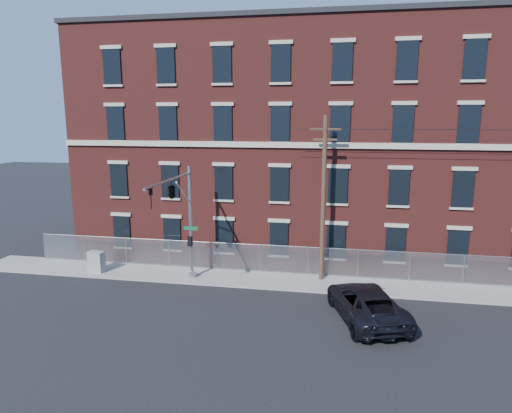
{
  "coord_description": "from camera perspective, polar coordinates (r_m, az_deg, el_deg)",
  "views": [
    {
      "loc": [
        2.69,
        -21.2,
        10.0
      ],
      "look_at": [
        -1.83,
        4.0,
        4.9
      ],
      "focal_mm": 31.5,
      "sensor_mm": 36.0,
      "label": 1
    }
  ],
  "objects": [
    {
      "name": "utility_cabinet",
      "position": [
        31.11,
        -19.59,
        -6.61
      ],
      "size": [
        1.17,
        0.77,
        1.35
      ],
      "primitive_type": "cube",
      "rotation": [
        0.0,
        0.0,
        -0.22
      ],
      "color": "gray",
      "rests_on": "sidewalk"
    },
    {
      "name": "ground",
      "position": [
        23.59,
        2.73,
        -13.82
      ],
      "size": [
        140.0,
        140.0,
        0.0
      ],
      "primitive_type": "plane",
      "color": "black",
      "rests_on": "ground"
    },
    {
      "name": "utility_pole_near",
      "position": [
        27.21,
        8.56,
        1.28
      ],
      "size": [
        1.8,
        0.28,
        10.0
      ],
      "color": "#4A3425",
      "rests_on": "ground"
    },
    {
      "name": "traffic_signal_mast",
      "position": [
        25.36,
        -10.05,
        0.62
      ],
      "size": [
        0.9,
        6.75,
        7.0
      ],
      "color": "#9EA0A5",
      "rests_on": "ground"
    },
    {
      "name": "sidewalk",
      "position": [
        29.52,
        28.29,
        -9.81
      ],
      "size": [
        65.0,
        3.0,
        0.12
      ],
      "primitive_type": "cube",
      "color": "gray",
      "rests_on": "ground"
    },
    {
      "name": "chain_link_fence",
      "position": [
        30.38,
        27.72,
        -7.19
      ],
      "size": [
        59.06,
        0.06,
        1.85
      ],
      "color": "#A5A8AD",
      "rests_on": "ground"
    },
    {
      "name": "pickup_truck",
      "position": [
        23.66,
        13.82,
        -11.83
      ],
      "size": [
        4.43,
        6.64,
        1.69
      ],
      "primitive_type": "imported",
      "rotation": [
        0.0,
        0.0,
        3.43
      ],
      "color": "black",
      "rests_on": "ground"
    },
    {
      "name": "mill_building",
      "position": [
        36.39,
        25.19,
        7.3
      ],
      "size": [
        55.3,
        14.32,
        16.3
      ],
      "color": "maroon",
      "rests_on": "ground"
    }
  ]
}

